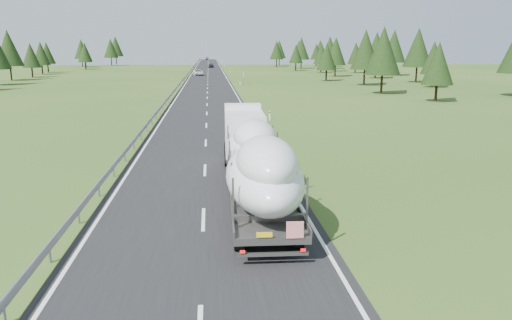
{
  "coord_description": "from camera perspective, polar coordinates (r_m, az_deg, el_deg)",
  "views": [
    {
      "loc": [
        0.39,
        -20.85,
        7.38
      ],
      "look_at": [
        2.58,
        2.87,
        1.98
      ],
      "focal_mm": 35.0,
      "sensor_mm": 36.0,
      "label": 1
    }
  ],
  "objects": [
    {
      "name": "ground",
      "position": [
        22.12,
        -6.03,
        -6.79
      ],
      "size": [
        400.0,
        400.0,
        0.0
      ],
      "primitive_type": "plane",
      "color": "#324B19",
      "rests_on": "ground"
    },
    {
      "name": "distant_car_blue",
      "position": [
        309.94,
        -5.61,
        11.48
      ],
      "size": [
        1.88,
        4.83,
        1.57
      ],
      "primitive_type": "imported",
      "rotation": [
        0.0,
        0.0,
        -0.05
      ],
      "color": "#1B224B",
      "rests_on": "ground"
    },
    {
      "name": "tree_line_right",
      "position": [
        114.75,
        15.09,
        11.99
      ],
      "size": [
        28.61,
        242.57,
        12.31
      ],
      "color": "black",
      "rests_on": "ground"
    },
    {
      "name": "highway_sign",
      "position": [
        101.23,
        -1.43,
        9.6
      ],
      "size": [
        0.08,
        0.9,
        2.6
      ],
      "color": "slate",
      "rests_on": "ground"
    },
    {
      "name": "guardrail",
      "position": [
        121.12,
        -8.07,
        9.43
      ],
      "size": [
        0.1,
        400.0,
        0.76
      ],
      "color": "slate",
      "rests_on": "ground"
    },
    {
      "name": "distant_van",
      "position": [
        135.9,
        -6.59,
        9.9
      ],
      "size": [
        2.84,
        5.82,
        1.59
      ],
      "primitive_type": "imported",
      "rotation": [
        0.0,
        0.0,
        0.03
      ],
      "color": "silver",
      "rests_on": "ground"
    },
    {
      "name": "road_surface",
      "position": [
        121.08,
        -5.53,
        9.21
      ],
      "size": [
        10.0,
        400.0,
        0.02
      ],
      "primitive_type": "cube",
      "color": "black",
      "rests_on": "ground"
    },
    {
      "name": "boat_truck",
      "position": [
        24.81,
        -0.09,
        0.7
      ],
      "size": [
        3.26,
        19.39,
        4.04
      ],
      "color": "silver",
      "rests_on": "ground"
    },
    {
      "name": "marker_posts",
      "position": [
        176.09,
        -3.34,
        10.51
      ],
      "size": [
        0.13,
        350.08,
        1.0
      ],
      "color": "silver",
      "rests_on": "ground"
    },
    {
      "name": "distant_car_dark",
      "position": [
        189.05,
        -5.17,
        10.71
      ],
      "size": [
        2.15,
        4.74,
        1.58
      ],
      "primitive_type": "imported",
      "rotation": [
        0.0,
        0.0,
        -0.06
      ],
      "color": "black",
      "rests_on": "ground"
    }
  ]
}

